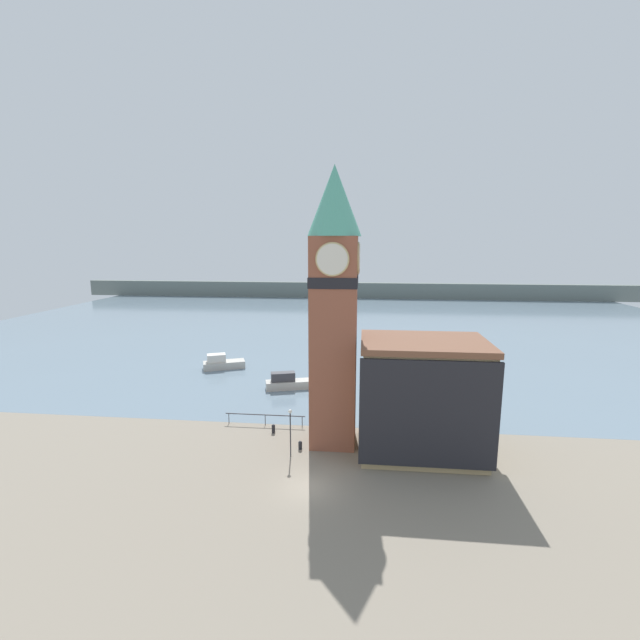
{
  "coord_description": "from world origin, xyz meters",
  "views": [
    {
      "loc": [
        3.88,
        -28.61,
        17.83
      ],
      "look_at": [
        0.3,
        5.68,
        11.57
      ],
      "focal_mm": 24.0,
      "sensor_mm": 36.0,
      "label": 1
    }
  ],
  "objects_px": {
    "boat_near": "(290,382)",
    "mooring_bollard_near": "(300,445)",
    "boat_far": "(222,363)",
    "clock_tower": "(334,302)",
    "pier_building": "(422,397)",
    "mooring_bollard_far": "(273,428)",
    "lamp_post": "(290,424)"
  },
  "relations": [
    {
      "from": "boat_far",
      "to": "mooring_bollard_near",
      "type": "xyz_separation_m",
      "value": [
        14.78,
        -22.99,
        -0.38
      ]
    },
    {
      "from": "clock_tower",
      "to": "mooring_bollard_near",
      "type": "xyz_separation_m",
      "value": [
        -2.76,
        -1.76,
        -12.39
      ]
    },
    {
      "from": "boat_near",
      "to": "boat_far",
      "type": "xyz_separation_m",
      "value": [
        -11.2,
        7.42,
        0.02
      ]
    },
    {
      "from": "pier_building",
      "to": "mooring_bollard_far",
      "type": "xyz_separation_m",
      "value": [
        -13.41,
        2.2,
        -4.49
      ]
    },
    {
      "from": "mooring_bollard_near",
      "to": "lamp_post",
      "type": "bearing_deg",
      "value": -114.91
    },
    {
      "from": "pier_building",
      "to": "lamp_post",
      "type": "bearing_deg",
      "value": -168.99
    },
    {
      "from": "boat_near",
      "to": "mooring_bollard_far",
      "type": "bearing_deg",
      "value": -103.33
    },
    {
      "from": "clock_tower",
      "to": "lamp_post",
      "type": "relative_size",
      "value": 5.76
    },
    {
      "from": "mooring_bollard_near",
      "to": "lamp_post",
      "type": "height_order",
      "value": "lamp_post"
    },
    {
      "from": "clock_tower",
      "to": "boat_near",
      "type": "relative_size",
      "value": 3.53
    },
    {
      "from": "clock_tower",
      "to": "mooring_bollard_near",
      "type": "height_order",
      "value": "clock_tower"
    },
    {
      "from": "mooring_bollard_near",
      "to": "lamp_post",
      "type": "relative_size",
      "value": 0.18
    },
    {
      "from": "boat_far",
      "to": "lamp_post",
      "type": "relative_size",
      "value": 1.47
    },
    {
      "from": "boat_far",
      "to": "pier_building",
      "type": "bearing_deg",
      "value": -64.05
    },
    {
      "from": "boat_near",
      "to": "mooring_bollard_near",
      "type": "xyz_separation_m",
      "value": [
        3.58,
        -15.57,
        -0.36
      ]
    },
    {
      "from": "boat_near",
      "to": "lamp_post",
      "type": "distance_m",
      "value": 17.29
    },
    {
      "from": "boat_far",
      "to": "boat_near",
      "type": "bearing_deg",
      "value": -56.18
    },
    {
      "from": "lamp_post",
      "to": "boat_near",
      "type": "bearing_deg",
      "value": 99.94
    },
    {
      "from": "clock_tower",
      "to": "pier_building",
      "type": "relative_size",
      "value": 2.28
    },
    {
      "from": "mooring_bollard_far",
      "to": "pier_building",
      "type": "bearing_deg",
      "value": -9.3
    },
    {
      "from": "clock_tower",
      "to": "mooring_bollard_far",
      "type": "xyz_separation_m",
      "value": [
        -5.79,
        1.25,
        -12.35
      ]
    },
    {
      "from": "pier_building",
      "to": "boat_near",
      "type": "xyz_separation_m",
      "value": [
        -13.96,
        14.76,
        -4.17
      ]
    },
    {
      "from": "pier_building",
      "to": "boat_far",
      "type": "bearing_deg",
      "value": 138.59
    },
    {
      "from": "clock_tower",
      "to": "pier_building",
      "type": "height_order",
      "value": "clock_tower"
    },
    {
      "from": "mooring_bollard_near",
      "to": "mooring_bollard_far",
      "type": "bearing_deg",
      "value": 135.25
    },
    {
      "from": "pier_building",
      "to": "mooring_bollard_far",
      "type": "distance_m",
      "value": 14.31
    },
    {
      "from": "clock_tower",
      "to": "boat_far",
      "type": "height_order",
      "value": "clock_tower"
    },
    {
      "from": "pier_building",
      "to": "mooring_bollard_near",
      "type": "height_order",
      "value": "pier_building"
    },
    {
      "from": "clock_tower",
      "to": "mooring_bollard_far",
      "type": "bearing_deg",
      "value": 167.85
    },
    {
      "from": "boat_near",
      "to": "mooring_bollard_near",
      "type": "height_order",
      "value": "boat_near"
    },
    {
      "from": "clock_tower",
      "to": "pier_building",
      "type": "distance_m",
      "value": 10.99
    },
    {
      "from": "mooring_bollard_near",
      "to": "boat_near",
      "type": "bearing_deg",
      "value": 102.95
    }
  ]
}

